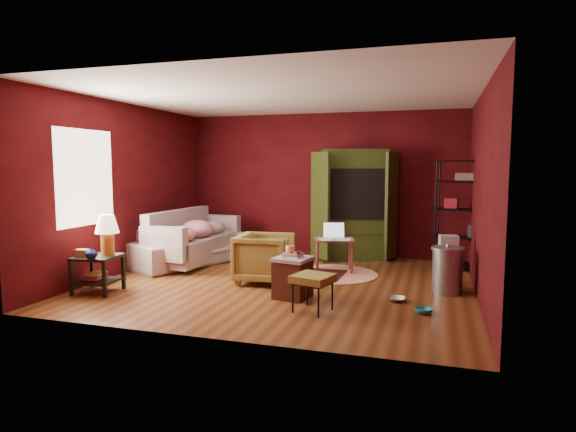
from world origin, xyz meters
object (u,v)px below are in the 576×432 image
at_px(hamper, 293,277).
at_px(tv_armoire, 354,202).
at_px(wire_shelving, 465,210).
at_px(side_table, 102,246).
at_px(armchair, 265,256).
at_px(sofa, 193,239).
at_px(laptop_desk, 334,242).

height_order(hamper, tv_armoire, tv_armoire).
xyz_separation_m(hamper, wire_shelving, (2.27, 2.49, 0.74)).
bearing_deg(side_table, wire_shelving, 31.13).
xyz_separation_m(armchair, tv_armoire, (0.98, 2.25, 0.67)).
relative_size(sofa, armchair, 2.82).
bearing_deg(laptop_desk, side_table, -156.86).
relative_size(side_table, laptop_desk, 1.35).
bearing_deg(armchair, side_table, 115.97).
distance_m(sofa, wire_shelving, 4.76).
xyz_separation_m(tv_armoire, wire_shelving, (1.95, -0.48, -0.06)).
relative_size(sofa, laptop_desk, 2.87).
height_order(armchair, tv_armoire, tv_armoire).
height_order(sofa, armchair, sofa).
bearing_deg(wire_shelving, laptop_desk, -153.18).
xyz_separation_m(hamper, tv_armoire, (0.32, 2.97, 0.79)).
xyz_separation_m(sofa, hamper, (2.38, -1.64, -0.16)).
bearing_deg(wire_shelving, side_table, -141.16).
bearing_deg(armchair, laptop_desk, -44.30).
height_order(sofa, hamper, sofa).
distance_m(sofa, tv_armoire, 3.07).
distance_m(side_table, wire_shelving, 5.75).
relative_size(hamper, wire_shelving, 0.34).
relative_size(armchair, side_table, 0.75).
xyz_separation_m(sofa, side_table, (-0.26, -2.12, 0.20)).
relative_size(tv_armoire, wire_shelving, 1.11).
relative_size(armchair, wire_shelving, 0.44).
bearing_deg(armchair, hamper, -142.52).
relative_size(side_table, wire_shelving, 0.58).
xyz_separation_m(side_table, tv_armoire, (2.96, 3.45, 0.43)).
distance_m(sofa, side_table, 2.14).
bearing_deg(tv_armoire, wire_shelving, -31.11).
xyz_separation_m(armchair, side_table, (-1.98, -1.20, 0.24)).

